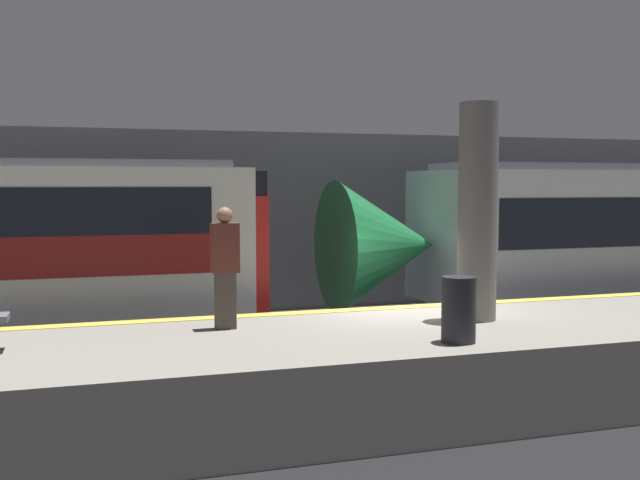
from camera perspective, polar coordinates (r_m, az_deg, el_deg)
The scene contains 6 objects.
ground_plane at distance 12.85m, azimuth 6.25°, elevation -9.96°, with size 120.00×120.00×0.00m, color black.
platform at distance 11.18m, azimuth 10.02°, elevation -9.19°, with size 40.00×3.52×1.13m.
station_rear_barrier at distance 18.76m, azimuth -2.08°, elevation 1.43°, with size 50.00×0.15×4.44m.
support_pillar_near at distance 11.37m, azimuth 11.92°, elevation 2.10°, with size 0.58×0.58×3.23m.
person_waiting at distance 10.55m, azimuth -7.25°, elevation -1.86°, with size 0.38×0.24×1.71m.
trash_bin at distance 9.79m, azimuth 10.52°, elevation -5.24°, with size 0.44×0.44×0.85m.
Camera 1 is at (-5.13, -11.35, 3.16)m, focal length 42.00 mm.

